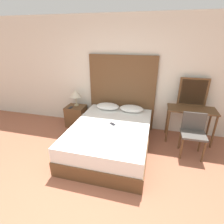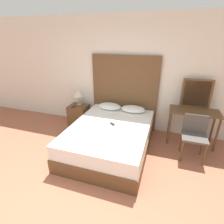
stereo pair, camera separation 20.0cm
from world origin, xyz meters
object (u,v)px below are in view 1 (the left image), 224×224
phone_on_bed (112,124)px  vanity_desk (191,115)px  chair (193,131)px  phone_on_nightstand (71,107)px  bed (111,137)px  nightstand (76,116)px  table_lamp (76,94)px

phone_on_bed → vanity_desk: bearing=24.6°
phone_on_bed → chair: 1.60m
phone_on_nightstand → vanity_desk: size_ratio=0.15×
phone_on_bed → chair: size_ratio=0.18×
bed → nightstand: (-1.17, 0.80, -0.01)m
nightstand → chair: size_ratio=0.63×
chair → bed: bearing=-170.5°
phone_on_bed → nightstand: bearing=147.9°
nightstand → bed: bearing=-34.5°
bed → vanity_desk: vanity_desk is taller
table_lamp → phone_on_nightstand: size_ratio=2.75×
nightstand → chair: chair is taller
phone_on_nightstand → chair: (2.86, -0.43, -0.03)m
phone_on_bed → nightstand: phone_on_bed is taller
phone_on_bed → phone_on_nightstand: 1.42m
phone_on_bed → vanity_desk: size_ratio=0.16×
phone_on_nightstand → nightstand: bearing=53.4°
nightstand → phone_on_nightstand: 0.31m
phone_on_bed → chair: bearing=7.6°
nightstand → vanity_desk: 2.81m
vanity_desk → table_lamp: bearing=177.9°
vanity_desk → bed: bearing=-154.1°
table_lamp → bed: bearing=-37.1°
nightstand → chair: (2.78, -0.53, 0.24)m
nightstand → phone_on_nightstand: size_ratio=3.58×
phone_on_bed → table_lamp: size_ratio=0.38×
vanity_desk → chair: chair is taller
nightstand → phone_on_nightstand: bearing=-126.6°
nightstand → chair: 2.84m
vanity_desk → nightstand: bearing=179.6°
nightstand → vanity_desk: size_ratio=0.54×
table_lamp → phone_on_nightstand: bearing=-111.0°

